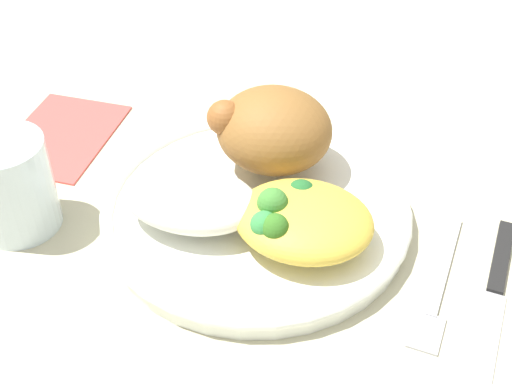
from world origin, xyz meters
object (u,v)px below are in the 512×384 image
at_px(napkin, 61,135).
at_px(fork, 439,287).
at_px(roasted_chicken, 275,130).
at_px(rice_pile, 190,199).
at_px(plate, 256,210).
at_px(knife, 495,290).
at_px(water_glass, 11,185).
at_px(mac_cheese_with_broccoli, 301,219).

bearing_deg(napkin, fork, 165.42).
distance_m(fork, napkin, 0.38).
distance_m(roasted_chicken, fork, 0.18).
bearing_deg(roasted_chicken, rice_pile, 61.67).
bearing_deg(napkin, rice_pile, 151.57).
xyz_separation_m(plate, rice_pile, (0.04, 0.03, 0.03)).
xyz_separation_m(knife, water_glass, (0.38, 0.03, 0.04)).
xyz_separation_m(fork, knife, (-0.04, -0.01, 0.00)).
bearing_deg(plate, napkin, -15.90).
xyz_separation_m(roasted_chicken, fork, (-0.15, 0.09, -0.05)).
bearing_deg(roasted_chicken, water_glass, 30.84).
distance_m(mac_cheese_with_broccoli, fork, 0.11).
bearing_deg(knife, plate, -7.97).
height_order(mac_cheese_with_broccoli, water_glass, water_glass).
distance_m(water_glass, napkin, 0.13).
bearing_deg(water_glass, plate, -162.67).
height_order(knife, napkin, knife).
bearing_deg(fork, water_glass, 3.96).
bearing_deg(mac_cheese_with_broccoli, fork, 177.09).
relative_size(rice_pile, fork, 0.77).
xyz_separation_m(roasted_chicken, rice_pile, (0.05, 0.08, -0.02)).
bearing_deg(rice_pile, napkin, -28.43).
height_order(roasted_chicken, fork, roasted_chicken).
bearing_deg(mac_cheese_with_broccoli, knife, -179.30).
bearing_deg(plate, roasted_chicken, -91.20).
relative_size(roasted_chicken, water_glass, 1.30).
bearing_deg(water_glass, roasted_chicken, -149.16).
bearing_deg(napkin, water_glass, 103.72).
bearing_deg(knife, fork, 10.32).
bearing_deg(plate, rice_pile, 34.88).
xyz_separation_m(plate, fork, (-0.15, 0.03, -0.01)).
bearing_deg(knife, rice_pile, 0.94).
bearing_deg(water_glass, knife, -175.35).
height_order(roasted_chicken, knife, roasted_chicken).
bearing_deg(water_glass, rice_pile, -169.21).
bearing_deg(knife, mac_cheese_with_broccoli, 0.70).
relative_size(fork, water_glass, 1.76).
relative_size(plate, fork, 1.77).
relative_size(plate, knife, 1.33).
xyz_separation_m(mac_cheese_with_broccoli, water_glass, (0.23, 0.03, 0.00)).
bearing_deg(roasted_chicken, plate, 88.80).
height_order(rice_pile, mac_cheese_with_broccoli, mac_cheese_with_broccoli).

